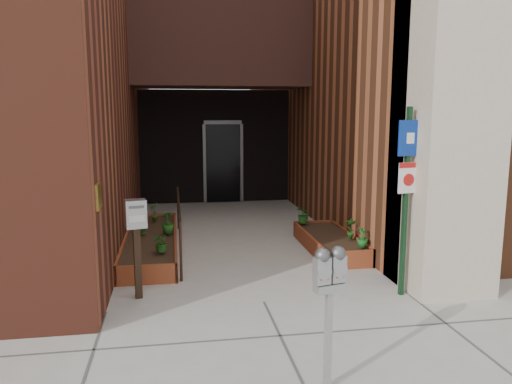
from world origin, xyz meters
name	(u,v)px	position (x,y,z in m)	size (l,w,h in m)	color
ground	(264,302)	(0.00, 0.00, 0.00)	(80.00, 80.00, 0.00)	#9E9991
architecture	(207,8)	(-0.18, 6.89, 4.98)	(20.00, 14.60, 10.00)	maroon
planter_left	(151,243)	(-1.55, 2.70, 0.13)	(0.90, 3.60, 0.30)	maroon
planter_right	(330,243)	(1.60, 2.20, 0.13)	(0.80, 2.20, 0.30)	maroon
handrail	(179,209)	(-1.05, 2.65, 0.75)	(0.04, 3.34, 0.90)	black
parking_meter	(330,280)	(0.20, -2.09, 1.02)	(0.31, 0.17, 1.32)	#9F9FA1
sign_post	(407,182)	(1.89, -0.05, 1.56)	(0.34, 0.11, 2.53)	#13341C
payment_dropbox	(136,228)	(-1.62, 0.43, 0.96)	(0.30, 0.25, 1.34)	black
shrub_left_a	(162,242)	(-1.33, 1.56, 0.46)	(0.29, 0.29, 0.32)	#1F5418
shrub_left_b	(142,225)	(-1.70, 2.76, 0.47)	(0.18, 0.18, 0.33)	#2A5E1B
shrub_left_c	(168,222)	(-1.25, 2.75, 0.50)	(0.22, 0.22, 0.39)	#1F5618
shrub_left_d	(154,212)	(-1.52, 3.79, 0.49)	(0.20, 0.20, 0.37)	#2C5F1B
shrub_right_a	(363,237)	(1.85, 1.30, 0.46)	(0.18, 0.18, 0.32)	#1C6321
shrub_right_b	(351,228)	(1.85, 1.83, 0.48)	(0.19, 0.19, 0.37)	#1E5B1A
shrub_right_c	(304,214)	(1.35, 3.10, 0.48)	(0.32, 0.32, 0.36)	#1C5819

